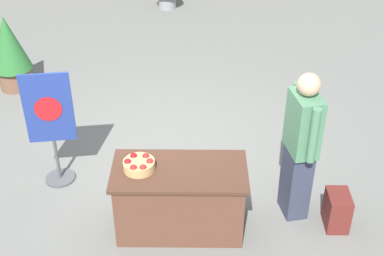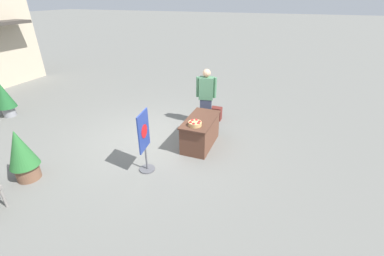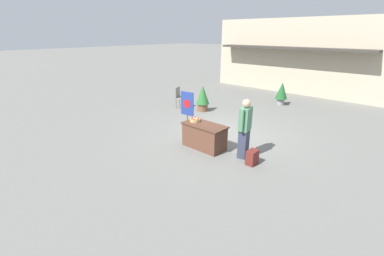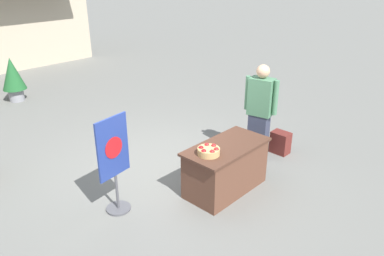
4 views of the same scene
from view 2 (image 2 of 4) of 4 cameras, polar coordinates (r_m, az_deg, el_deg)
name	(u,v)px [view 2 (image 2 of 4)]	position (r m, az deg, el deg)	size (l,w,h in m)	color
ground_plane	(153,141)	(7.26, -8.65, -2.88)	(120.00, 120.00, 0.00)	slate
display_table	(200,132)	(6.82, 1.88, -0.90)	(1.40, 0.71, 0.78)	brown
apple_basket	(195,123)	(6.27, 0.68, 1.02)	(0.32, 0.32, 0.13)	tan
person_visitor	(206,97)	(7.79, 3.14, 6.88)	(0.34, 0.60, 1.75)	#33384C
backpack	(216,113)	(8.38, 5.40, 3.23)	(0.24, 0.34, 0.42)	maroon
poster_board	(144,140)	(5.74, -10.52, -2.70)	(0.55, 0.36, 1.46)	#4C4C51
potted_plant_near_right	(4,98)	(10.42, -36.26, 5.46)	(0.59, 0.59, 1.15)	gray
potted_plant_far_right	(21,154)	(6.54, -33.70, -4.74)	(0.60, 0.60, 1.20)	brown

